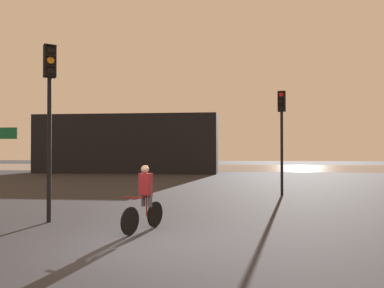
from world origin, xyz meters
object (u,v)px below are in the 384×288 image
Objects in this scene: traffic_light_near_left at (50,100)px; cyclist at (145,197)px; traffic_light_far_right at (282,123)px; distant_building at (128,144)px.

cyclist is (2.88, -0.73, -2.57)m from traffic_light_near_left.
traffic_light_far_right is at bearing -173.80° from traffic_light_near_left.
traffic_light_near_left is 3.93m from cyclist.
distant_building reaches higher than cyclist.
traffic_light_near_left reaches higher than cyclist.
traffic_light_near_left reaches higher than traffic_light_far_right.
cyclist is (-4.31, -7.53, -2.35)m from traffic_light_far_right.
traffic_light_near_left is (4.20, -22.39, 0.87)m from distant_building.
traffic_light_far_right is at bearing -97.80° from cyclist.
cyclist is at bearing 76.01° from traffic_light_far_right.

